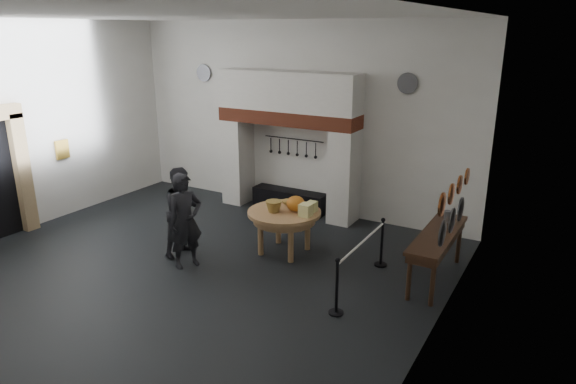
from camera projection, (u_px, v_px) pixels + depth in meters
The scene contains 35 objects.
floor at pixel (192, 267), 9.67m from camera, with size 9.00×8.00×0.02m, color black.
ceiling at pixel (176, 15), 8.31m from camera, with size 9.00×8.00×0.02m, color silver.
wall_back at pixel (295, 118), 12.29m from camera, with size 9.00×0.02×4.50m, color silver.
wall_left at pixel (25, 127), 11.13m from camera, with size 0.02×8.00×4.50m, color silver.
wall_right at pixel (443, 188), 6.85m from camera, with size 0.02×8.00×4.50m, color silver.
chimney_pier_left at pixel (238, 161), 13.06m from camera, with size 0.55×0.70×2.15m, color silver.
chimney_pier_right at pixel (344, 177), 11.66m from camera, with size 0.55×0.70×2.15m, color silver.
hearth_brick_band at pixel (288, 117), 11.99m from camera, with size 3.50×0.72×0.32m, color #9E442B.
chimney_hood at pixel (288, 91), 11.80m from camera, with size 3.50×0.70×0.90m, color silver.
iron_range at pixel (290, 200), 12.67m from camera, with size 1.90×0.45×0.50m, color black.
utensil_rail at pixel (294, 139), 12.38m from camera, with size 0.02×0.02×1.60m, color black.
door_jamb_far at pixel (22, 173), 11.12m from camera, with size 0.22×0.30×2.60m, color tan.
wall_plaque at pixel (62, 149), 11.97m from camera, with size 0.05×0.34×0.44m, color gold.
work_table at pixel (284, 213), 10.07m from camera, with size 1.45×1.45×0.07m, color tan.
pumpkin at pixel (296, 204), 10.00m from camera, with size 0.36×0.36×0.31m, color orange.
cheese_block_big at pixel (306, 210), 9.74m from camera, with size 0.22×0.22×0.24m, color #F1EB90.
cheese_block_small at pixel (312, 206), 10.01m from camera, with size 0.18×0.18×0.20m, color #EDEB8D.
wicker_basket at pixel (274, 206), 9.97m from camera, with size 0.32×0.32×0.22m, color olive.
bread_loaf at pixel (289, 202), 10.37m from camera, with size 0.31×0.18×0.13m, color #AC873D.
visitor_near at pixel (185, 221), 9.46m from camera, with size 0.66×0.43×1.80m, color black.
visitor_far at pixel (183, 212), 9.99m from camera, with size 0.86×0.67×1.77m, color black.
side_table at pixel (438, 234), 8.91m from camera, with size 0.55×2.20×0.06m, color #392315.
pewter_jug at pixel (447, 216), 9.37m from camera, with size 0.12×0.12×0.22m, color #525258.
copper_pan_a at pixel (442, 204), 7.12m from camera, with size 0.34×0.34×0.03m, color #C6662D.
copper_pan_b at pixel (451, 194), 7.58m from camera, with size 0.32×0.32×0.03m, color #C6662D.
copper_pan_c at pixel (460, 185), 8.03m from camera, with size 0.30×0.30×0.03m, color #C6662D.
copper_pan_d at pixel (467, 176), 8.49m from camera, with size 0.28×0.28×0.03m, color #C6662D.
pewter_plate_left at pixel (442, 233), 7.44m from camera, with size 0.40×0.40×0.03m, color #4C4C51.
pewter_plate_mid at pixel (452, 220), 7.93m from camera, with size 0.40×0.40×0.03m, color #4C4C51.
pewter_plate_right at pixel (461, 209), 8.43m from camera, with size 0.40×0.40×0.03m, color #4C4C51.
pewter_plate_back_left at pixel (204, 73), 13.26m from camera, with size 0.44×0.44×0.03m, color #4C4C51.
pewter_plate_back_right at pixel (408, 83), 10.69m from camera, with size 0.44×0.44×0.03m, color #4C4C51.
barrier_post_near at pixel (337, 288), 7.94m from camera, with size 0.05×0.05×0.90m, color black.
barrier_post_far at pixel (382, 243), 9.59m from camera, with size 0.05×0.05×0.90m, color black.
barrier_rope at pixel (362, 242), 8.65m from camera, with size 0.04×0.04×2.00m, color silver.
Camera 1 is at (5.97, -6.71, 4.27)m, focal length 32.00 mm.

